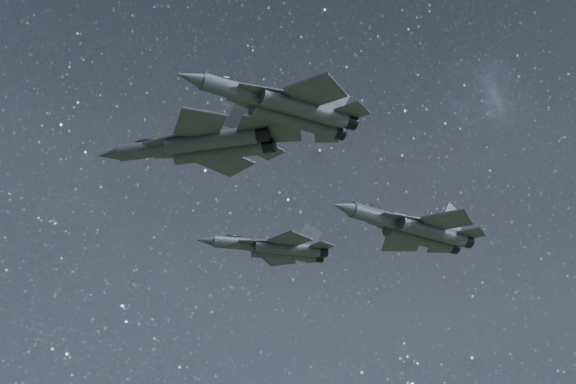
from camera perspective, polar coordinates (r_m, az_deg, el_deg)
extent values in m
cylinder|color=#2E3239|center=(70.18, -11.00, 3.64)|extent=(8.27, 4.90, 1.74)
cone|color=#2E3239|center=(72.42, -14.88, 3.07)|extent=(3.08, 2.51, 1.56)
ellipsoid|color=#1A202F|center=(71.12, -11.93, 4.08)|extent=(2.90, 2.14, 0.86)
cube|color=#2E3239|center=(68.12, -6.52, 4.23)|extent=(9.06, 5.20, 1.45)
cylinder|color=#2E3239|center=(66.83, -6.51, 4.38)|extent=(9.29, 5.35, 1.74)
cylinder|color=#2E3239|center=(68.63, -5.88, 3.45)|extent=(9.29, 5.35, 1.74)
cylinder|color=black|center=(65.41, -2.25, 4.96)|extent=(1.97, 2.05, 1.61)
cylinder|color=black|center=(67.25, -1.73, 3.99)|extent=(1.97, 2.05, 1.61)
cube|color=#2E3239|center=(68.18, -9.97, 4.38)|extent=(5.48, 4.31, 0.13)
cube|color=#2E3239|center=(70.55, -9.02, 3.16)|extent=(5.93, 2.47, 0.13)
cube|color=#2E3239|center=(64.89, -7.48, 5.70)|extent=(4.90, 5.37, 0.22)
cube|color=#2E3239|center=(71.00, -5.34, 2.54)|extent=(6.36, 6.21, 0.22)
cube|color=#2E3239|center=(64.46, -2.98, 5.73)|extent=(2.86, 3.06, 0.17)
cube|color=#2E3239|center=(68.67, -1.77, 3.51)|extent=(3.77, 3.72, 0.17)
cube|color=#2E3239|center=(66.79, -3.86, 6.42)|extent=(3.50, 2.00, 3.97)
cube|color=#2E3239|center=(69.04, -3.17, 5.20)|extent=(3.74, 1.43, 3.97)
cylinder|color=#2E3239|center=(87.89, -3.83, -4.40)|extent=(7.62, 2.04, 1.59)
cone|color=#2E3239|center=(87.30, -7.00, -4.10)|extent=(2.53, 1.57, 1.43)
ellipsoid|color=#1A202F|center=(88.01, -4.61, -3.87)|extent=(2.49, 1.22, 0.78)
cube|color=#2E3239|center=(88.82, -0.46, -4.74)|extent=(8.43, 2.03, 1.32)
cylinder|color=#2E3239|center=(87.81, -0.05, -4.80)|extent=(8.64, 2.11, 1.59)
cylinder|color=#2E3239|center=(89.66, -0.35, -5.27)|extent=(8.64, 2.11, 1.59)
cylinder|color=black|center=(88.93, 2.90, -5.06)|extent=(1.41, 1.55, 1.47)
cylinder|color=black|center=(90.75, 2.55, -5.52)|extent=(1.41, 1.55, 1.47)
cube|color=#2E3239|center=(86.89, -2.49, -4.26)|extent=(5.40, 1.80, 0.12)
cube|color=#2E3239|center=(89.40, -2.83, -4.91)|extent=(5.41, 2.41, 0.12)
cube|color=#2E3239|center=(85.64, 0.20, -4.07)|extent=(5.70, 5.82, 0.20)
cube|color=#2E3239|center=(91.91, -0.82, -5.68)|extent=(5.49, 5.70, 0.20)
cube|color=#2E3239|center=(87.72, 2.88, -4.60)|extent=(3.36, 3.42, 0.15)
cube|color=#2E3239|center=(91.91, 2.08, -5.67)|extent=(3.23, 3.33, 0.15)
cube|color=#2E3239|center=(89.00, 1.85, -3.75)|extent=(3.55, 0.51, 3.63)
cube|color=#2E3239|center=(91.27, 1.43, -4.35)|extent=(3.53, 0.66, 3.63)
cylinder|color=#2E3239|center=(61.10, -3.91, 8.38)|extent=(7.80, 3.83, 1.62)
cone|color=#2E3239|center=(59.73, -8.34, 9.57)|extent=(2.81, 2.13, 1.45)
ellipsoid|color=#1A202F|center=(61.17, -4.97, 9.27)|extent=(2.68, 1.78, 0.80)
cube|color=#2E3239|center=(62.98, 0.61, 7.07)|extent=(8.57, 4.02, 1.35)
cylinder|color=#2E3239|center=(62.12, 1.40, 7.09)|extent=(8.79, 4.14, 1.62)
cylinder|color=#2E3239|center=(63.65, 0.51, 6.17)|extent=(8.79, 4.14, 1.62)
cylinder|color=black|center=(64.19, 5.16, 5.98)|extent=(1.73, 1.83, 1.49)
cylinder|color=black|center=(65.67, 4.20, 5.12)|extent=(1.73, 1.83, 1.49)
cube|color=#2E3239|center=(60.60, -1.74, 8.51)|extent=(5.48, 1.73, 0.12)
cube|color=#2E3239|center=(62.70, -2.86, 7.20)|extent=(5.28, 3.56, 0.12)
cube|color=#2E3239|center=(60.37, 2.36, 8.46)|extent=(5.94, 5.89, 0.21)
cube|color=#2E3239|center=(65.55, -0.67, 5.32)|extent=(4.93, 5.30, 0.21)
cube|color=#2E3239|center=(63.17, 5.48, 6.81)|extent=(3.52, 3.51, 0.16)
cube|color=#2E3239|center=(66.57, 3.29, 4.82)|extent=(2.89, 3.05, 0.16)
cube|color=#2E3239|center=(64.30, 3.87, 7.97)|extent=(3.56, 0.95, 3.69)
cube|color=#2E3239|center=(66.14, 2.71, 6.84)|extent=(3.40, 1.51, 3.69)
cylinder|color=#2E3239|center=(76.70, 7.98, -2.20)|extent=(8.53, 4.84, 1.79)
cone|color=#2E3239|center=(73.56, 4.66, -1.28)|extent=(3.15, 2.52, 1.60)
ellipsoid|color=#1A202F|center=(76.25, 7.14, -1.39)|extent=(2.98, 2.14, 0.88)
cube|color=#2E3239|center=(80.36, 11.28, -3.14)|extent=(9.35, 5.12, 1.49)
cylinder|color=#2E3239|center=(79.71, 12.11, -3.26)|extent=(9.59, 5.27, 1.79)
cylinder|color=#2E3239|center=(81.22, 11.01, -3.82)|extent=(9.59, 5.27, 1.79)
cylinder|color=black|center=(83.24, 14.76, -3.98)|extent=(2.00, 2.09, 1.65)
cylinder|color=black|center=(84.69, 13.67, -4.51)|extent=(2.00, 2.09, 1.65)
cube|color=#2E3239|center=(76.84, 9.90, -2.21)|extent=(6.09, 2.38, 0.14)
cube|color=#2E3239|center=(78.95, 8.44, -3.01)|extent=(5.68, 4.30, 0.14)
cube|color=#2E3239|center=(77.88, 13.34, -2.38)|extent=(6.54, 6.41, 0.23)
cube|color=#2E3239|center=(83.02, 9.62, -4.28)|extent=(5.14, 5.60, 0.23)
cube|color=#2E3239|center=(82.09, 15.26, -3.43)|extent=(3.88, 3.84, 0.17)
cube|color=#2E3239|center=(85.43, 12.74, -4.64)|extent=(3.00, 3.20, 0.17)
cube|color=#2E3239|center=(82.58, 13.78, -2.27)|extent=(3.86, 1.36, 4.08)
cube|color=#2E3239|center=(84.40, 12.43, -2.96)|extent=(3.64, 1.96, 4.08)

